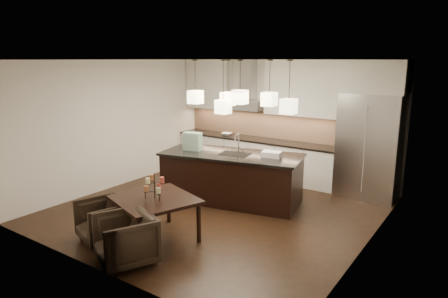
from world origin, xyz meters
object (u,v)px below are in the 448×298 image
Objects in this scene: dining_table at (156,219)px; armchair_right at (126,239)px; refrigerator at (369,146)px; armchair_left at (103,220)px; island_body at (231,178)px.

armchair_right is (0.19, -0.79, 0.01)m from dining_table.
dining_table is at bearing -118.57° from refrigerator.
dining_table reaches higher than armchair_left.
dining_table is at bearing 54.71° from armchair_left.
island_body is (-2.16, -1.82, -0.60)m from refrigerator.
island_body is at bearing -139.86° from refrigerator.
armchair_right is (-1.98, -4.77, -0.72)m from refrigerator.
refrigerator reaches higher than island_body.
dining_table is (-2.17, -3.98, -0.73)m from refrigerator.
armchair_left is at bearing -116.05° from island_body.
island_body is 2.34× the size of dining_table.
refrigerator is 2.95× the size of armchair_left.
island_body is at bearing 119.76° from armchair_right.
dining_table is at bearing -102.23° from island_body.
island_body is 2.96m from armchair_right.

